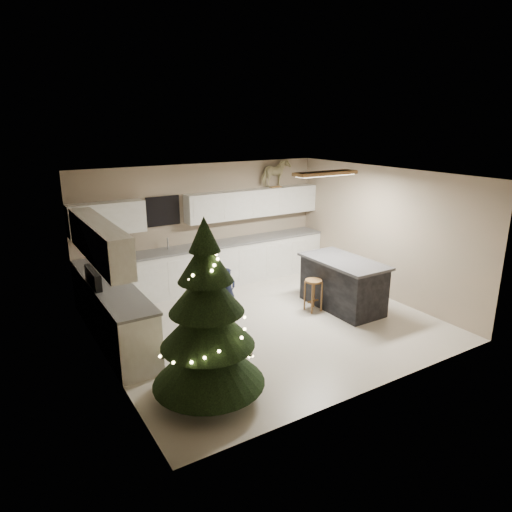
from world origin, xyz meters
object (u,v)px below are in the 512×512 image
Objects in this scene: island at (343,284)px; rocking_horse at (276,173)px; bar_stool at (313,288)px; christmas_tree at (207,327)px; toddler at (229,291)px.

rocking_horse reaches higher than island.
christmas_tree reaches higher than bar_stool.
island is 0.71× the size of christmas_tree.
bar_stool is at bearing 152.09° from rocking_horse.
christmas_tree is at bearing -139.85° from toddler.
island reaches higher than toddler.
island is 2.27× the size of rocking_horse.
toddler is (-1.96, 0.92, -0.05)m from island.
island reaches higher than bar_stool.
bar_stool is 0.81× the size of rocking_horse.
bar_stool is 3.31m from christmas_tree.
toddler is 1.16× the size of rocking_horse.
island is 3.75m from christmas_tree.
christmas_tree is at bearing -158.74° from island.
rocking_horse is at bearing 20.72° from toddler.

